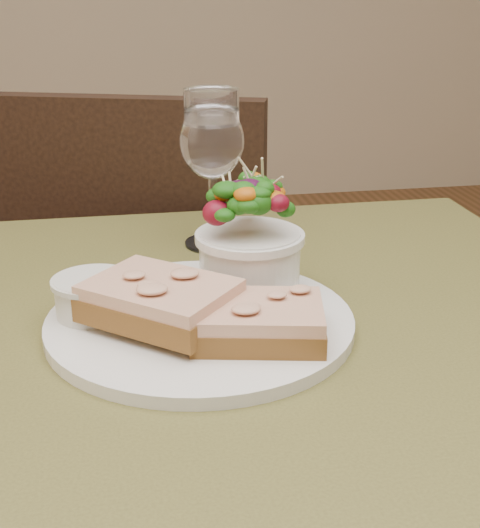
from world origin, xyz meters
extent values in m
cube|color=#4B4820|center=(0.00, 0.00, 0.73)|extent=(0.80, 0.80, 0.04)
cylinder|color=black|center=(0.34, 0.34, 0.35)|extent=(0.05, 0.05, 0.71)
cube|color=black|center=(-0.02, 0.66, 0.45)|extent=(0.53, 0.53, 0.04)
cube|color=black|center=(-0.08, 0.48, 0.68)|extent=(0.41, 0.17, 0.45)
cube|color=black|center=(-0.02, 0.66, 0.23)|extent=(0.46, 0.46, 0.45)
cylinder|color=white|center=(-0.02, 0.03, 0.76)|extent=(0.29, 0.29, 0.01)
cube|color=#543416|center=(0.02, -0.02, 0.77)|extent=(0.13, 0.11, 0.02)
cube|color=#FFF7C1|center=(0.02, -0.02, 0.79)|extent=(0.13, 0.10, 0.01)
cube|color=#543416|center=(-0.06, 0.02, 0.78)|extent=(0.16, 0.15, 0.02)
cube|color=#FFF7C1|center=(-0.06, 0.02, 0.80)|extent=(0.15, 0.15, 0.01)
cylinder|color=silver|center=(-0.12, 0.06, 0.78)|extent=(0.07, 0.07, 0.04)
cylinder|color=brown|center=(-0.12, 0.06, 0.80)|extent=(0.06, 0.06, 0.01)
cylinder|color=white|center=(0.04, 0.09, 0.79)|extent=(0.10, 0.10, 0.06)
ellipsoid|color=#0D3A0A|center=(0.04, 0.09, 0.85)|extent=(0.09, 0.09, 0.06)
ellipsoid|color=#0D3A0A|center=(-0.09, 0.12, 0.77)|extent=(0.04, 0.04, 0.01)
sphere|color=maroon|center=(-0.11, 0.11, 0.77)|extent=(0.02, 0.02, 0.02)
cylinder|color=white|center=(0.02, 0.26, 0.75)|extent=(0.07, 0.07, 0.00)
cylinder|color=white|center=(0.02, 0.26, 0.80)|extent=(0.01, 0.01, 0.09)
ellipsoid|color=white|center=(0.02, 0.26, 0.88)|extent=(0.08, 0.08, 0.09)
camera|label=1|loc=(-0.09, -0.59, 1.06)|focal=50.00mm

